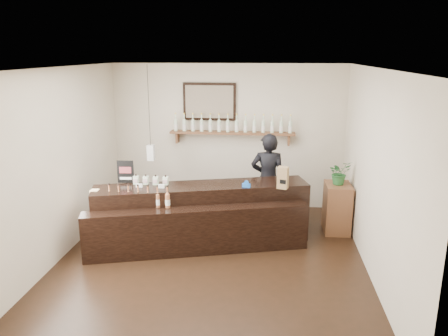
% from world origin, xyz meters
% --- Properties ---
extents(ground, '(5.00, 5.00, 0.00)m').
position_xyz_m(ground, '(0.00, 0.00, 0.00)').
color(ground, black).
rests_on(ground, ground).
extents(room_shell, '(5.00, 5.00, 5.00)m').
position_xyz_m(room_shell, '(0.00, 0.00, 1.70)').
color(room_shell, beige).
rests_on(room_shell, ground).
extents(back_wall_decor, '(2.66, 0.96, 1.69)m').
position_xyz_m(back_wall_decor, '(-0.14, 2.37, 1.75)').
color(back_wall_decor, brown).
rests_on(back_wall_decor, ground).
extents(counter, '(3.45, 1.79, 1.11)m').
position_xyz_m(counter, '(-0.24, 0.57, 0.45)').
color(counter, black).
rests_on(counter, ground).
extents(promo_sign, '(0.26, 0.04, 0.37)m').
position_xyz_m(promo_sign, '(-1.47, 0.69, 1.14)').
color(promo_sign, black).
rests_on(promo_sign, counter).
extents(paper_bag, '(0.19, 0.16, 0.34)m').
position_xyz_m(paper_bag, '(1.04, 0.66, 1.13)').
color(paper_bag, olive).
rests_on(paper_bag, counter).
extents(tape_dispenser, '(0.14, 0.08, 0.11)m').
position_xyz_m(tape_dispenser, '(0.48, 0.66, 1.00)').
color(tape_dispenser, blue).
rests_on(tape_dispenser, counter).
extents(side_cabinet, '(0.43, 0.58, 0.84)m').
position_xyz_m(side_cabinet, '(2.00, 1.34, 0.42)').
color(side_cabinet, brown).
rests_on(side_cabinet, ground).
extents(potted_plant, '(0.47, 0.45, 0.40)m').
position_xyz_m(potted_plant, '(2.00, 1.34, 1.05)').
color(potted_plant, '#26602B').
rests_on(potted_plant, side_cabinet).
extents(shopkeeper, '(0.69, 0.47, 1.87)m').
position_xyz_m(shopkeeper, '(0.81, 1.55, 0.94)').
color(shopkeeper, black).
rests_on(shopkeeper, ground).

